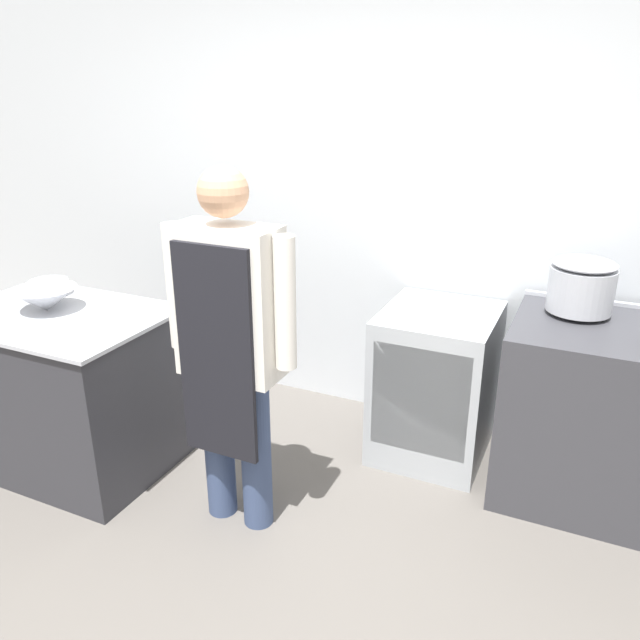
{
  "coord_description": "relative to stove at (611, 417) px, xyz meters",
  "views": [
    {
      "loc": [
        1.19,
        -1.38,
        1.99
      ],
      "look_at": [
        0.03,
        1.12,
        0.92
      ],
      "focal_mm": 35.0,
      "sensor_mm": 36.0,
      "label": 1
    }
  ],
  "objects": [
    {
      "name": "small_bowl",
      "position": [
        -2.91,
        -0.66,
        0.45
      ],
      "size": [
        0.21,
        0.21,
        0.08
      ],
      "color": "#B2B5BC",
      "rests_on": "prep_counter"
    },
    {
      "name": "wall_back",
      "position": [
        -1.36,
        0.44,
        0.89
      ],
      "size": [
        8.0,
        0.05,
        2.7
      ],
      "color": "silver",
      "rests_on": "ground_plane"
    },
    {
      "name": "fridge_unit",
      "position": [
        -0.89,
        0.06,
        -0.04
      ],
      "size": [
        0.59,
        0.66,
        0.84
      ],
      "color": "#A8ADB2",
      "rests_on": "ground_plane"
    },
    {
      "name": "mixing_bowl",
      "position": [
        -2.73,
        -0.85,
        0.47
      ],
      "size": [
        0.33,
        0.33,
        0.12
      ],
      "color": "#B2B5BC",
      "rests_on": "prep_counter"
    },
    {
      "name": "stock_pot",
      "position": [
        -0.23,
        0.13,
        0.61
      ],
      "size": [
        0.31,
        0.31,
        0.26
      ],
      "color": "#B2B5BC",
      "rests_on": "stove"
    },
    {
      "name": "person_cook",
      "position": [
        -1.57,
        -0.91,
        0.49
      ],
      "size": [
        0.63,
        0.24,
        1.68
      ],
      "color": "#38476B",
      "rests_on": "ground_plane"
    },
    {
      "name": "stove",
      "position": [
        0.0,
        0.0,
        0.0
      ],
      "size": [
        1.0,
        0.73,
        0.93
      ],
      "color": "#38383D",
      "rests_on": "ground_plane"
    },
    {
      "name": "prep_counter",
      "position": [
        -2.66,
        -0.86,
        -0.02
      ],
      "size": [
        1.12,
        0.79,
        0.87
      ],
      "color": "#2D2D33",
      "rests_on": "ground_plane"
    }
  ]
}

